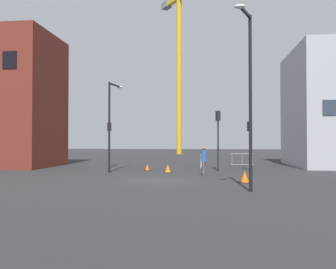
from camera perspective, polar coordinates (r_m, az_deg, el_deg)
The scene contains 14 objects.
ground at distance 18.57m, azimuth -1.69°, elevation -7.65°, with size 160.00×160.00×0.00m, color #28282B.
brick_building at distance 32.26m, azimuth -25.72°, elevation 5.02°, with size 8.88×6.64×11.03m.
construction_crane at distance 60.20m, azimuth 1.92°, elevation 13.26°, with size 9.25×11.43×27.31m.
streetlamp_tall at distance 14.79m, azimuth 13.24°, elevation 7.59°, with size 0.82×1.50×7.41m.
streetlamp_short at distance 24.07m, azimuth -9.38°, elevation 2.70°, with size 0.62×1.74×6.17m.
traffic_light_verge at distance 25.79m, azimuth 13.35°, elevation -0.44°, with size 0.39×0.35×3.56m.
traffic_light_crosswalk at distance 28.58m, azimuth -9.66°, elevation -0.40°, with size 0.38×0.27×3.66m.
traffic_light_corner at distance 24.72m, azimuth 8.25°, elevation 0.60°, with size 0.36×0.38×4.29m.
pedestrian_walking at distance 21.47m, azimuth 5.97°, elevation -3.96°, with size 0.34×0.34×1.79m.
safety_barrier_rear at distance 27.15m, azimuth 5.48°, elevation -4.41°, with size 0.10×2.22×1.08m.
safety_barrier_left_run at distance 30.86m, azimuth 12.16°, elevation -4.01°, with size 1.98×0.29×1.08m.
traffic_cone_by_barrier at distance 18.14m, azimuth 12.56°, elevation -6.91°, with size 0.58×0.58×0.59m.
traffic_cone_orange at distance 23.36m, azimuth -0.02°, elevation -5.69°, with size 0.55×0.55×0.56m.
traffic_cone_on_verge at distance 25.08m, azimuth -3.41°, elevation -5.47°, with size 0.47×0.47×0.48m.
Camera 1 is at (2.66, -18.26, 2.09)m, focal length 36.92 mm.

